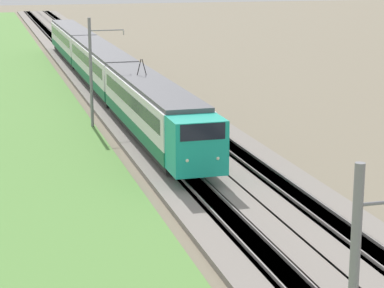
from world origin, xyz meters
TOP-DOWN VIEW (x-y plane):
  - ballast_main at (50.00, 0.00)m, footprint 240.00×4.40m
  - ballast_adjacent at (50.00, -4.28)m, footprint 240.00×4.40m
  - track_main at (50.00, 0.00)m, footprint 240.00×1.57m
  - track_adjacent at (50.00, -4.28)m, footprint 240.00×1.57m
  - grass_verge at (50.00, 6.90)m, footprint 240.00×8.13m
  - passenger_train at (60.37, 0.00)m, footprint 65.33×2.95m
  - catenary_mast_mid at (44.96, 3.01)m, footprint 0.22×2.56m

SIDE VIEW (x-z plane):
  - grass_verge at x=50.00m, z-range 0.00..0.12m
  - ballast_main at x=50.00m, z-range 0.00..0.30m
  - ballast_adjacent at x=50.00m, z-range 0.00..0.30m
  - track_main at x=50.00m, z-range -0.07..0.38m
  - track_adjacent at x=50.00m, z-range -0.07..0.38m
  - passenger_train at x=60.37m, z-range -0.16..5.02m
  - catenary_mast_mid at x=44.96m, z-range 0.14..7.96m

